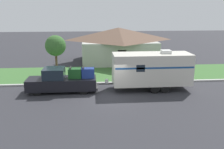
{
  "coord_description": "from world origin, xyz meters",
  "views": [
    {
      "loc": [
        -1.56,
        -18.54,
        6.77
      ],
      "look_at": [
        0.2,
        1.75,
        1.4
      ],
      "focal_mm": 40.0,
      "sensor_mm": 36.0,
      "label": 1
    }
  ],
  "objects": [
    {
      "name": "travel_trailer",
      "position": [
        3.59,
        1.75,
        1.82
      ],
      "size": [
        7.8,
        2.37,
        3.42
      ],
      "color": "black",
      "rests_on": "ground_plane"
    },
    {
      "name": "lawn_strip",
      "position": [
        0.0,
        7.4,
        0.01
      ],
      "size": [
        80.0,
        7.0,
        0.03
      ],
      "color": "#3D6B33",
      "rests_on": "ground_plane"
    },
    {
      "name": "pickup_truck",
      "position": [
        -3.97,
        1.75,
        0.94
      ],
      "size": [
        5.82,
        1.94,
        2.11
      ],
      "color": "black",
      "rests_on": "ground_plane"
    },
    {
      "name": "curb_strip",
      "position": [
        0.0,
        3.75,
        0.07
      ],
      "size": [
        80.0,
        0.3,
        0.14
      ],
      "color": "#ADADA8",
      "rests_on": "ground_plane"
    },
    {
      "name": "house_across_street",
      "position": [
        2.11,
        14.02,
        2.3
      ],
      "size": [
        10.06,
        8.24,
        4.43
      ],
      "color": "#B2B2A8",
      "rests_on": "ground_plane"
    },
    {
      "name": "ground_plane",
      "position": [
        0.0,
        0.0,
        0.0
      ],
      "size": [
        120.0,
        120.0,
        0.0
      ],
      "primitive_type": "plane",
      "color": "#2D2D33"
    },
    {
      "name": "tree_in_yard",
      "position": [
        -5.15,
        7.36,
        3.09
      ],
      "size": [
        2.13,
        2.13,
        4.18
      ],
      "color": "brown",
      "rests_on": "ground_plane"
    },
    {
      "name": "mailbox",
      "position": [
        -2.03,
        4.36,
        1.03
      ],
      "size": [
        0.48,
        0.2,
        1.34
      ],
      "color": "brown",
      "rests_on": "ground_plane"
    }
  ]
}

